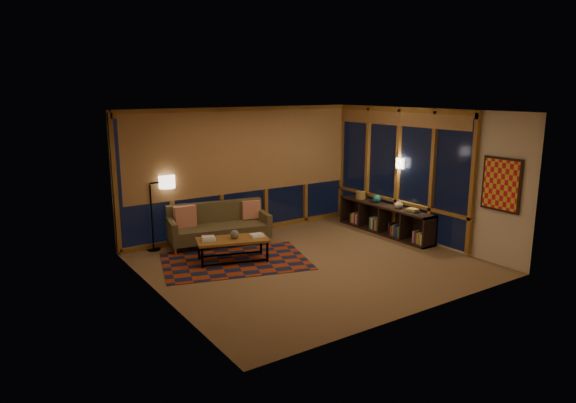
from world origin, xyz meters
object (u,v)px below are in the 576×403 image
coffee_table (233,250)px  floor_lamp (152,214)px  bookshelf (385,219)px  sofa (219,225)px

coffee_table → floor_lamp: floor_lamp is taller
floor_lamp → bookshelf: bearing=-19.8°
sofa → bookshelf: 3.57m
coffee_table → bookshelf: size_ratio=0.50×
bookshelf → floor_lamp: bearing=160.2°
coffee_table → bookshelf: 3.60m
sofa → coffee_table: size_ratio=1.55×
sofa → floor_lamp: 1.33m
sofa → floor_lamp: size_ratio=1.37×
bookshelf → sofa: bearing=159.4°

